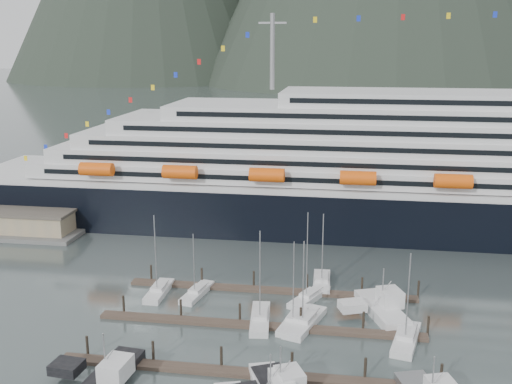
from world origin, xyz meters
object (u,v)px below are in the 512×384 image
sailboat_d (295,321)px  sailboat_g (309,297)px  sailboat_c (305,323)px  sailboat_a (159,291)px  sailboat_h (406,340)px  sailboat_e (197,293)px  cruise_ship (456,177)px  sailboat_f (322,283)px  sailboat_b (260,319)px  trawler_e (381,308)px  trawler_a (105,378)px

sailboat_d → sailboat_g: size_ratio=0.88×
sailboat_c → sailboat_a: bearing=90.3°
sailboat_c → sailboat_g: sailboat_g is taller
sailboat_a → sailboat_h: bearing=-105.2°
sailboat_c → sailboat_e: size_ratio=1.24×
cruise_ship → sailboat_g: 51.47m
sailboat_f → sailboat_h: size_ratio=0.96×
sailboat_c → sailboat_e: (-18.36, 8.13, -0.04)m
sailboat_b → sailboat_e: (-11.68, 7.99, -0.04)m
sailboat_e → sailboat_b: bearing=-113.8°
sailboat_g → trawler_e: bearing=-81.6°
sailboat_e → trawler_a: sailboat_e is taller
cruise_ship → sailboat_b: cruise_ship is taller
sailboat_a → sailboat_g: (24.66, 1.49, -0.01)m
sailboat_g → sailboat_c: bearing=-153.9°
cruise_ship → sailboat_c: 59.02m
sailboat_a → sailboat_d: sailboat_a is taller
trawler_a → trawler_e: bearing=-47.5°
sailboat_g → sailboat_a: bearing=119.4°
sailboat_b → sailboat_h: (20.85, -3.13, 0.00)m
sailboat_a → trawler_e: 35.87m
sailboat_b → sailboat_f: (8.34, 15.33, -0.00)m
cruise_ship → sailboat_c: (-28.39, -50.42, -11.60)m
sailboat_d → trawler_a: sailboat_d is taller
sailboat_b → trawler_a: size_ratio=1.06×
cruise_ship → sailboat_c: bearing=-119.4°
sailboat_c → sailboat_g: size_ratio=0.91×
sailboat_a → sailboat_f: (26.35, 7.84, -0.00)m
sailboat_c → sailboat_h: (14.17, -2.99, 0.00)m
cruise_ship → sailboat_d: size_ratio=15.63×
cruise_ship → sailboat_c: cruise_ship is taller
sailboat_h → sailboat_f: bearing=46.9°
sailboat_a → sailboat_d: bearing=-106.9°
cruise_ship → sailboat_b: 62.39m
sailboat_b → sailboat_a: bearing=61.2°
sailboat_e → cruise_ship: bearing=-37.3°
sailboat_a → sailboat_e: bearing=-85.4°
cruise_ship → sailboat_h: 56.48m
sailboat_d → trawler_a: 29.17m
sailboat_e → sailboat_g: bearing=-76.3°
sailboat_b → sailboat_d: (5.15, 0.42, -0.03)m
sailboat_h → trawler_a: 40.40m
cruise_ship → trawler_a: bearing=-126.2°
cruise_ship → sailboat_h: (-14.22, -53.41, -11.60)m
cruise_ship → sailboat_b: size_ratio=14.00×
sailboat_d → sailboat_h: 16.10m
sailboat_d → trawler_a: bearing=146.7°
sailboat_d → sailboat_b: bearing=107.9°
sailboat_f → sailboat_g: (-1.69, -6.35, -0.00)m
sailboat_b → sailboat_h: size_ratio=1.08×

